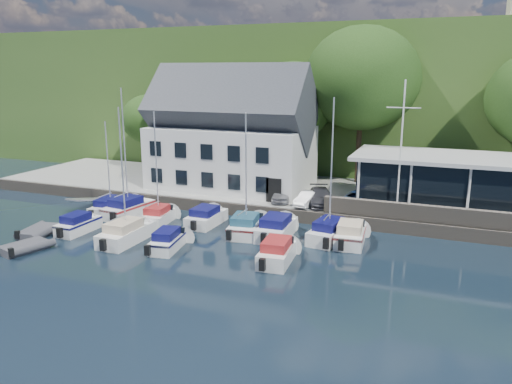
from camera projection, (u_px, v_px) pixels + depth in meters
ground at (226, 273)px, 28.98m from camera, size 180.00×180.00×0.00m
quay at (308, 196)px, 44.68m from camera, size 60.00×13.00×1.00m
quay_face at (285, 215)px, 38.80m from camera, size 60.00×0.30×1.00m
hillside at (382, 92)px, 83.14m from camera, size 160.00×75.00×16.00m
field_patch at (438, 42)px, 85.60m from camera, size 50.00×30.00×0.30m
harbor_building at (232, 140)px, 45.12m from camera, size 14.40×8.20×8.70m
club_pavilion at (440, 181)px, 38.81m from camera, size 13.20×7.20×4.10m
seawall at (451, 216)px, 34.64m from camera, size 18.00×0.50×1.20m
gangway at (96, 207)px, 42.98m from camera, size 1.20×6.00×1.40m
car_silver at (281, 194)px, 40.92m from camera, size 2.21×3.81×1.22m
car_white at (308, 198)px, 39.61m from camera, size 1.65×3.43×1.08m
car_dgrey at (320, 197)px, 39.82m from camera, size 3.06×4.69×1.26m
car_blue at (356, 199)px, 39.18m from camera, size 2.48×3.99×1.27m
flagpole at (401, 149)px, 35.97m from camera, size 2.36×0.20×9.84m
tree_0 at (149, 132)px, 54.02m from camera, size 5.83×5.83×7.97m
tree_1 at (205, 121)px, 50.90m from camera, size 7.96×7.96×10.88m
tree_2 at (292, 121)px, 48.40m from camera, size 8.29×8.29×11.33m
tree_3 at (361, 106)px, 46.39m from camera, size 10.61×10.61×14.50m
boat_r1_0 at (108, 163)px, 40.07m from camera, size 2.00×6.21×8.37m
boat_r1_1 at (125, 157)px, 39.25m from camera, size 2.94×6.69×9.60m
boat_r1_2 at (157, 170)px, 37.55m from camera, size 2.45×5.21×8.34m
boat_r1_3 at (206, 215)px, 37.91m from camera, size 2.14×5.58×1.42m
boat_r1_4 at (246, 173)px, 34.86m from camera, size 3.11×6.11×8.88m
boat_r1_5 at (277, 226)px, 35.13m from camera, size 2.43×6.31×1.57m
boat_r1_6 at (331, 174)px, 33.51m from camera, size 2.81×6.51×9.32m
boat_r1_7 at (351, 232)px, 33.75m from camera, size 2.48×5.76×1.54m
boat_r2_0 at (78, 223)px, 36.09m from camera, size 1.76×5.07×1.43m
boat_r2_1 at (122, 173)px, 33.09m from camera, size 2.10×6.53×9.57m
boat_r2_2 at (168, 239)px, 32.76m from camera, size 2.44×5.39×1.36m
boat_r2_3 at (278, 250)px, 30.53m from camera, size 2.35×5.83×1.49m
dinghy_0 at (38, 230)px, 35.43m from camera, size 2.56×3.61×0.77m
dinghy_1 at (24, 246)px, 32.33m from camera, size 2.80×3.65×0.75m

